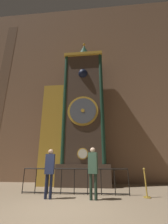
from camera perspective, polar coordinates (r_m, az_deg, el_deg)
The scene contains 7 objects.
ground_plane at distance 5.05m, azimuth -9.57°, elevation -33.33°, with size 28.00×28.00×0.00m, color #847056.
cathedral_back_wall at distance 12.22m, azimuth -1.14°, elevation 12.01°, with size 24.00×0.32×14.96m.
clock_tower at distance 9.78m, azimuth -2.60°, elevation -1.86°, with size 4.14×1.77×10.00m.
railing_fence at distance 7.06m, azimuth -3.70°, elevation -24.34°, with size 4.60×0.05×1.03m.
visitor_near at distance 6.38m, azimuth -12.94°, elevation -20.08°, with size 0.36×0.25×1.79m.
visitor_far at distance 6.09m, azimuth 3.45°, elevation -20.27°, with size 0.38×0.29×1.85m.
stanchion_post at distance 6.95m, azimuth 22.60°, elevation -25.05°, with size 0.28×0.28×1.07m.
Camera 1 is at (1.16, -4.73, 1.35)m, focal length 24.00 mm.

